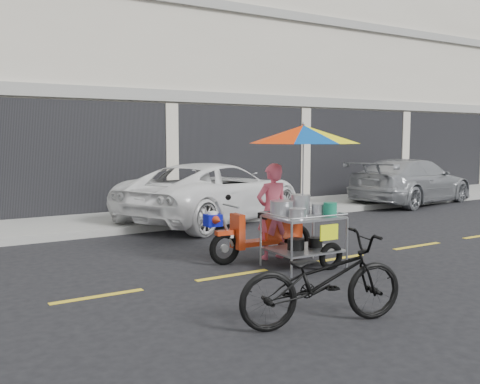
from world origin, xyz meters
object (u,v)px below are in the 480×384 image
silver_pickup (411,181)px  food_vendor_rig (291,175)px  white_pickup (214,192)px  near_bicycle (322,280)px

silver_pickup → food_vendor_rig: (-7.81, -4.25, 0.73)m
silver_pickup → white_pickup: bearing=78.0°
near_bicycle → white_pickup: bearing=-6.8°
food_vendor_rig → white_pickup: bearing=78.8°
white_pickup → near_bicycle: 7.27m
white_pickup → silver_pickup: size_ratio=1.07×
silver_pickup → near_bicycle: (-9.22, -6.69, -0.19)m
near_bicycle → food_vendor_rig: size_ratio=0.84×
silver_pickup → near_bicycle: silver_pickup is taller
silver_pickup → near_bicycle: bearing=115.1°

